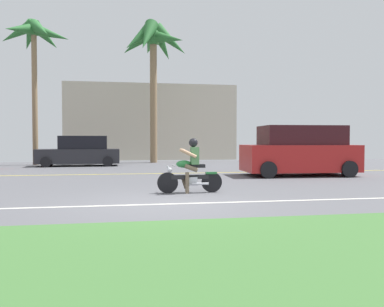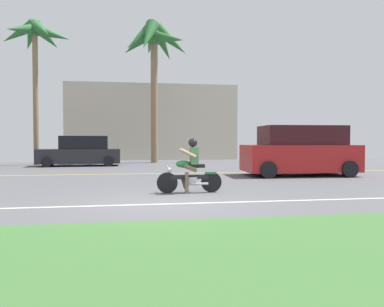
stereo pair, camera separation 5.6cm
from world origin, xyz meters
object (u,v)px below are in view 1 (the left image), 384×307
object	(u,v)px
parked_car_1	(80,152)
palm_tree_1	(34,39)
suv_nearby	(300,151)
motorcyclist	(190,170)
palm_tree_0	(154,46)

from	to	relation	value
parked_car_1	palm_tree_1	bearing A→B (deg)	152.36
suv_nearby	parked_car_1	bearing A→B (deg)	141.21
parked_car_1	palm_tree_1	world-z (taller)	palm_tree_1
motorcyclist	suv_nearby	bearing A→B (deg)	39.85
parked_car_1	suv_nearby	bearing A→B (deg)	-38.79
suv_nearby	palm_tree_0	bearing A→B (deg)	116.93
parked_car_1	palm_tree_0	distance (m)	8.32
motorcyclist	palm_tree_1	world-z (taller)	palm_tree_1
suv_nearby	palm_tree_1	world-z (taller)	palm_tree_1
palm_tree_0	palm_tree_1	bearing A→B (deg)	-170.26
suv_nearby	palm_tree_0	world-z (taller)	palm_tree_0
suv_nearby	parked_car_1	xyz separation A→B (m)	(-9.47, 7.61, -0.20)
parked_car_1	palm_tree_1	distance (m)	7.14
suv_nearby	palm_tree_1	xyz separation A→B (m)	(-12.10, 8.99, 6.29)
palm_tree_0	palm_tree_1	world-z (taller)	palm_tree_0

